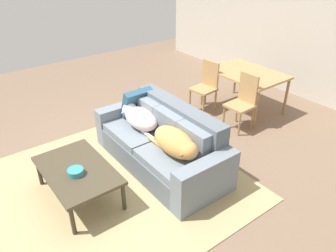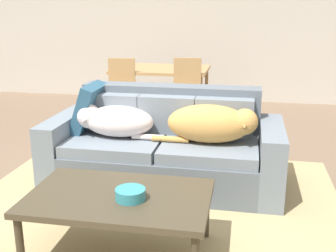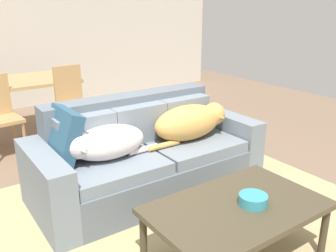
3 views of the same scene
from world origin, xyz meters
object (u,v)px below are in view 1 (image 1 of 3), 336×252
(coffee_table, at_px, (77,172))
(bowl_on_coffee_table, at_px, (76,172))
(dining_chair_near_left, at_px, (206,84))
(dining_chair_near_right, at_px, (243,100))
(dog_on_left_cushion, at_px, (139,117))
(dog_on_right_cushion, at_px, (176,143))
(throw_pillow_by_left_arm, at_px, (137,103))
(dining_table, at_px, (246,75))
(couch, at_px, (163,144))

(coffee_table, height_order, bowl_on_coffee_table, bowl_on_coffee_table)
(dining_chair_near_left, relative_size, dining_chair_near_right, 0.98)
(dining_chair_near_right, bearing_deg, dining_chair_near_left, 178.61)
(dog_on_left_cushion, distance_m, dining_chair_near_left, 1.84)
(dog_on_right_cushion, distance_m, throw_pillow_by_left_arm, 1.21)
(coffee_table, relative_size, dining_chair_near_left, 1.26)
(coffee_table, height_order, dining_chair_near_right, dining_chair_near_right)
(bowl_on_coffee_table, relative_size, dining_table, 0.14)
(dining_table, bearing_deg, dining_chair_near_right, -52.01)
(throw_pillow_by_left_arm, bearing_deg, couch, -4.59)
(bowl_on_coffee_table, distance_m, dining_chair_near_right, 3.00)
(throw_pillow_by_left_arm, bearing_deg, dog_on_right_cushion, -8.83)
(throw_pillow_by_left_arm, distance_m, dining_table, 2.23)
(bowl_on_coffee_table, bearing_deg, couch, 91.43)
(dog_on_right_cushion, bearing_deg, throw_pillow_by_left_arm, 171.56)
(throw_pillow_by_left_arm, bearing_deg, dog_on_left_cushion, -27.58)
(dining_chair_near_left, xyz_separation_m, dining_chair_near_right, (0.88, 0.01, 0.01))
(dog_on_left_cushion, distance_m, coffee_table, 1.24)
(dog_on_left_cushion, distance_m, throw_pillow_by_left_arm, 0.35)
(couch, relative_size, dining_chair_near_left, 2.28)
(dining_table, bearing_deg, coffee_table, -82.97)
(dining_chair_near_left, distance_m, dining_chair_near_right, 0.88)
(dog_on_left_cushion, xyz_separation_m, dining_chair_near_right, (0.41, 1.79, -0.08))
(couch, bearing_deg, dining_chair_near_right, 91.85)
(bowl_on_coffee_table, bearing_deg, dog_on_left_cushion, 111.79)
(dining_table, distance_m, dining_chair_near_left, 0.75)
(dog_on_right_cushion, xyz_separation_m, dining_chair_near_right, (-0.49, 1.82, -0.11))
(dog_on_right_cushion, distance_m, dining_chair_near_left, 2.27)
(dog_on_left_cushion, height_order, bowl_on_coffee_table, dog_on_left_cushion)
(bowl_on_coffee_table, bearing_deg, dining_chair_near_right, 91.45)
(dining_table, height_order, dining_chair_near_right, dining_chair_near_right)
(bowl_on_coffee_table, xyz_separation_m, dining_chair_near_left, (-0.96, 2.99, 0.04))
(couch, height_order, dining_chair_near_right, dining_chair_near_right)
(couch, height_order, dog_on_left_cushion, couch)
(couch, relative_size, dog_on_right_cushion, 2.34)
(couch, distance_m, dining_chair_near_left, 1.93)
(bowl_on_coffee_table, bearing_deg, dog_on_right_cushion, 70.76)
(dog_on_right_cushion, relative_size, dining_chair_near_left, 0.98)
(dog_on_left_cushion, height_order, dining_table, dog_on_left_cushion)
(throw_pillow_by_left_arm, bearing_deg, bowl_on_coffee_table, -60.10)
(dog_on_right_cushion, distance_m, dining_chair_near_right, 1.89)
(couch, xyz_separation_m, coffee_table, (-0.06, -1.26, 0.06))
(couch, height_order, dog_on_right_cushion, couch)
(dining_chair_near_left, bearing_deg, bowl_on_coffee_table, -78.16)
(bowl_on_coffee_table, bearing_deg, coffee_table, 151.15)
(couch, xyz_separation_m, bowl_on_coffee_table, (0.03, -1.31, 0.14))
(dog_on_right_cushion, relative_size, coffee_table, 0.77)
(coffee_table, bearing_deg, dining_chair_near_left, 106.43)
(throw_pillow_by_left_arm, height_order, bowl_on_coffee_table, throw_pillow_by_left_arm)
(bowl_on_coffee_table, height_order, dining_table, dining_table)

